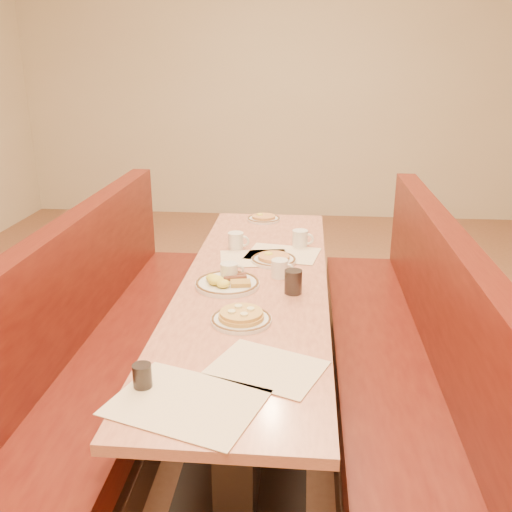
# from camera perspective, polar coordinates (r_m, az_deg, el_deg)

# --- Properties ---
(ground) EXTENTS (8.00, 8.00, 0.00)m
(ground) POSITION_cam_1_polar(r_m,az_deg,el_deg) (3.11, -0.17, -15.56)
(ground) COLOR #9E6647
(ground) RESTS_ON ground
(room_envelope) EXTENTS (6.04, 8.04, 2.82)m
(room_envelope) POSITION_cam_1_polar(r_m,az_deg,el_deg) (2.55, -0.22, 22.72)
(room_envelope) COLOR beige
(room_envelope) RESTS_ON ground
(diner_table) EXTENTS (0.70, 2.50, 0.75)m
(diner_table) POSITION_cam_1_polar(r_m,az_deg,el_deg) (2.91, -0.18, -9.53)
(diner_table) COLOR black
(diner_table) RESTS_ON ground
(booth_left) EXTENTS (0.55, 2.50, 1.05)m
(booth_left) POSITION_cam_1_polar(r_m,az_deg,el_deg) (3.07, -14.10, -8.87)
(booth_left) COLOR #4C3326
(booth_left) RESTS_ON ground
(booth_right) EXTENTS (0.55, 2.50, 1.05)m
(booth_right) POSITION_cam_1_polar(r_m,az_deg,el_deg) (2.95, 14.35, -10.07)
(booth_right) COLOR #4C3326
(booth_right) RESTS_ON ground
(placemat_near_left) EXTENTS (0.54, 0.47, 0.00)m
(placemat_near_left) POSITION_cam_1_polar(r_m,az_deg,el_deg) (1.87, -6.98, -14.30)
(placemat_near_left) COLOR beige
(placemat_near_left) RESTS_ON diner_table
(placemat_near_right) EXTENTS (0.45, 0.40, 0.00)m
(placemat_near_right) POSITION_cam_1_polar(r_m,az_deg,el_deg) (2.03, 1.12, -11.09)
(placemat_near_right) COLOR beige
(placemat_near_right) RESTS_ON diner_table
(placemat_far_left) EXTENTS (0.40, 0.33, 0.00)m
(placemat_far_left) POSITION_cam_1_polar(r_m,az_deg,el_deg) (3.07, -0.18, -0.21)
(placemat_far_left) COLOR beige
(placemat_far_left) RESTS_ON diner_table
(placemat_far_right) EXTENTS (0.43, 0.35, 0.00)m
(placemat_far_right) POSITION_cam_1_polar(r_m,az_deg,el_deg) (3.14, 2.71, 0.25)
(placemat_far_right) COLOR beige
(placemat_far_right) RESTS_ON diner_table
(pancake_plate) EXTENTS (0.25, 0.25, 0.06)m
(pancake_plate) POSITION_cam_1_polar(r_m,az_deg,el_deg) (2.35, -1.49, -6.16)
(pancake_plate) COLOR white
(pancake_plate) RESTS_ON diner_table
(eggs_plate) EXTENTS (0.31, 0.31, 0.06)m
(eggs_plate) POSITION_cam_1_polar(r_m,az_deg,el_deg) (2.70, -2.95, -2.69)
(eggs_plate) COLOR white
(eggs_plate) RESTS_ON diner_table
(extra_plate_mid) EXTENTS (0.24, 0.24, 0.05)m
(extra_plate_mid) POSITION_cam_1_polar(r_m,az_deg,el_deg) (3.02, 1.78, -0.29)
(extra_plate_mid) COLOR white
(extra_plate_mid) RESTS_ON diner_table
(extra_plate_far) EXTENTS (0.22, 0.22, 0.04)m
(extra_plate_far) POSITION_cam_1_polar(r_m,az_deg,el_deg) (3.78, 0.76, 3.79)
(extra_plate_far) COLOR white
(extra_plate_far) RESTS_ON diner_table
(coffee_mug_a) EXTENTS (0.12, 0.08, 0.09)m
(coffee_mug_a) POSITION_cam_1_polar(r_m,az_deg,el_deg) (2.81, 2.45, -1.23)
(coffee_mug_a) COLOR white
(coffee_mug_a) RESTS_ON diner_table
(coffee_mug_b) EXTENTS (0.12, 0.08, 0.09)m
(coffee_mug_b) POSITION_cam_1_polar(r_m,az_deg,el_deg) (2.76, -2.64, -1.60)
(coffee_mug_b) COLOR white
(coffee_mug_b) RESTS_ON diner_table
(coffee_mug_c) EXTENTS (0.13, 0.09, 0.09)m
(coffee_mug_c) POSITION_cam_1_polar(r_m,az_deg,el_deg) (3.26, 4.49, 1.80)
(coffee_mug_c) COLOR white
(coffee_mug_c) RESTS_ON diner_table
(coffee_mug_d) EXTENTS (0.12, 0.09, 0.09)m
(coffee_mug_d) POSITION_cam_1_polar(r_m,az_deg,el_deg) (3.22, -1.97, 1.57)
(coffee_mug_d) COLOR white
(coffee_mug_d) RESTS_ON diner_table
(soda_tumbler_near) EXTENTS (0.06, 0.06, 0.09)m
(soda_tumbler_near) POSITION_cam_1_polar(r_m,az_deg,el_deg) (1.94, -11.30, -11.73)
(soda_tumbler_near) COLOR black
(soda_tumbler_near) RESTS_ON diner_table
(soda_tumbler_mid) EXTENTS (0.08, 0.08, 0.11)m
(soda_tumbler_mid) POSITION_cam_1_polar(r_m,az_deg,el_deg) (2.62, 3.74, -2.59)
(soda_tumbler_mid) COLOR black
(soda_tumbler_mid) RESTS_ON diner_table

